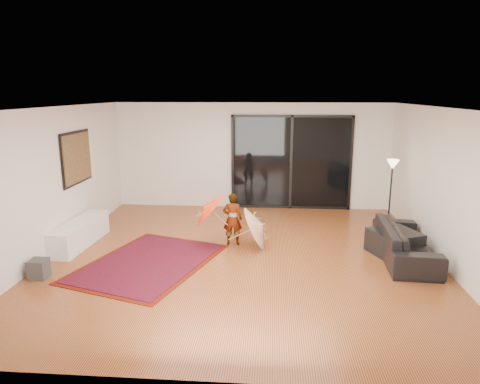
# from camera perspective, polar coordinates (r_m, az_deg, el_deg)

# --- Properties ---
(floor) EXTENTS (7.00, 7.00, 0.00)m
(floor) POSITION_cam_1_polar(r_m,az_deg,el_deg) (7.97, 0.33, -8.62)
(floor) COLOR #AA5B2E
(floor) RESTS_ON ground
(ceiling) EXTENTS (7.00, 7.00, 0.00)m
(ceiling) POSITION_cam_1_polar(r_m,az_deg,el_deg) (7.40, 0.36, 11.18)
(ceiling) COLOR white
(ceiling) RESTS_ON wall_back
(wall_back) EXTENTS (7.00, 0.00, 7.00)m
(wall_back) POSITION_cam_1_polar(r_m,az_deg,el_deg) (11.01, 1.62, 4.81)
(wall_back) COLOR silver
(wall_back) RESTS_ON floor
(wall_front) EXTENTS (7.00, 0.00, 7.00)m
(wall_front) POSITION_cam_1_polar(r_m,az_deg,el_deg) (4.23, -2.99, -9.29)
(wall_front) COLOR silver
(wall_front) RESTS_ON floor
(wall_left) EXTENTS (0.00, 7.00, 7.00)m
(wall_left) POSITION_cam_1_polar(r_m,az_deg,el_deg) (8.55, -23.77, 1.21)
(wall_left) COLOR silver
(wall_left) RESTS_ON floor
(wall_right) EXTENTS (0.00, 7.00, 7.00)m
(wall_right) POSITION_cam_1_polar(r_m,az_deg,el_deg) (8.12, 25.81, 0.42)
(wall_right) COLOR silver
(wall_right) RESTS_ON floor
(sliding_door) EXTENTS (3.06, 0.07, 2.40)m
(sliding_door) POSITION_cam_1_polar(r_m,az_deg,el_deg) (11.00, 6.83, 3.92)
(sliding_door) COLOR black
(sliding_door) RESTS_ON wall_back
(painting) EXTENTS (0.04, 1.28, 1.08)m
(painting) POSITION_cam_1_polar(r_m,az_deg,el_deg) (9.36, -20.92, 4.29)
(painting) COLOR black
(painting) RESTS_ON wall_left
(media_console) EXTENTS (0.52, 1.76, 0.48)m
(media_console) POSITION_cam_1_polar(r_m,az_deg,el_deg) (9.05, -20.57, -5.16)
(media_console) COLOR white
(media_console) RESTS_ON floor
(speaker) EXTENTS (0.28, 0.28, 0.31)m
(speaker) POSITION_cam_1_polar(r_m,az_deg,el_deg) (7.80, -25.25, -9.23)
(speaker) COLOR #424244
(speaker) RESTS_ON floor
(persian_rug) EXTENTS (2.65, 3.13, 0.02)m
(persian_rug) POSITION_cam_1_polar(r_m,az_deg,el_deg) (7.85, -12.10, -9.20)
(persian_rug) COLOR #571207
(persian_rug) RESTS_ON floor
(sofa) EXTENTS (0.96, 2.17, 0.62)m
(sofa) POSITION_cam_1_polar(r_m,az_deg,el_deg) (8.35, 21.17, -6.24)
(sofa) COLOR black
(sofa) RESTS_ON floor
(ottoman) EXTENTS (1.02, 1.02, 0.45)m
(ottoman) POSITION_cam_1_polar(r_m,az_deg,el_deg) (8.52, 19.87, -6.37)
(ottoman) COLOR black
(ottoman) RESTS_ON floor
(floor_lamp) EXTENTS (0.27, 0.27, 1.55)m
(floor_lamp) POSITION_cam_1_polar(r_m,az_deg,el_deg) (9.78, 19.60, 2.19)
(floor_lamp) COLOR black
(floor_lamp) RESTS_ON floor
(child) EXTENTS (0.39, 0.26, 1.05)m
(child) POSITION_cam_1_polar(r_m,az_deg,el_deg) (8.42, -1.00, -3.62)
(child) COLOR #999999
(child) RESTS_ON floor
(parasol_orange) EXTENTS (0.66, 0.80, 0.87)m
(parasol_orange) POSITION_cam_1_polar(r_m,az_deg,el_deg) (8.38, -4.78, -2.25)
(parasol_orange) COLOR #FF320D
(parasol_orange) RESTS_ON child
(parasol_white) EXTENTS (0.55, 0.87, 0.93)m
(parasol_white) POSITION_cam_1_polar(r_m,az_deg,el_deg) (8.25, 3.07, -4.13)
(parasol_white) COLOR silver
(parasol_white) RESTS_ON floor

